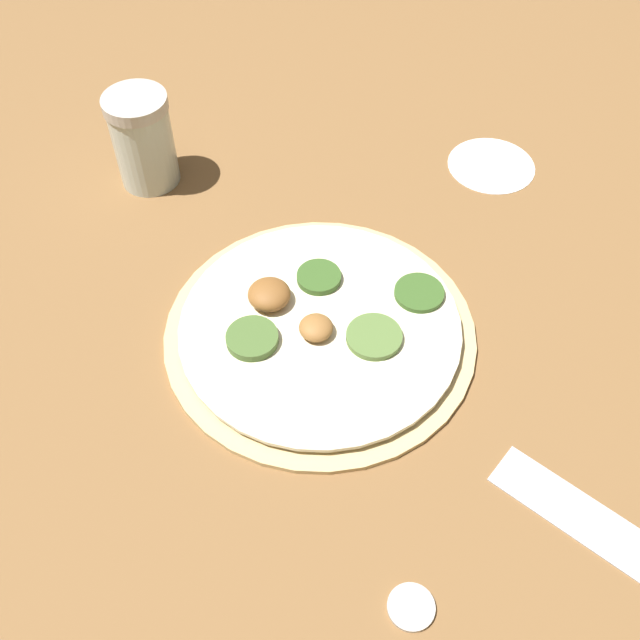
% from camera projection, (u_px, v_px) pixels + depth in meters
% --- Properties ---
extents(ground_plane, '(3.00, 3.00, 0.00)m').
position_uv_depth(ground_plane, '(320.00, 334.00, 0.65)').
color(ground_plane, brown).
extents(pizza, '(0.27, 0.27, 0.03)m').
position_uv_depth(pizza, '(319.00, 328.00, 0.64)').
color(pizza, '#D6B77A').
rests_on(pizza, ground_plane).
extents(spice_jar, '(0.06, 0.06, 0.10)m').
position_uv_depth(spice_jar, '(143.00, 140.00, 0.73)').
color(spice_jar, silver).
rests_on(spice_jar, ground_plane).
extents(loose_cap, '(0.03, 0.03, 0.01)m').
position_uv_depth(loose_cap, '(411.00, 606.00, 0.50)').
color(loose_cap, beige).
rests_on(loose_cap, ground_plane).
extents(flour_patch, '(0.09, 0.09, 0.00)m').
position_uv_depth(flour_patch, '(491.00, 165.00, 0.78)').
color(flour_patch, white).
rests_on(flour_patch, ground_plane).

